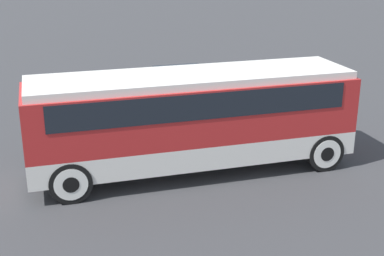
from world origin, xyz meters
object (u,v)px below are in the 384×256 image
at_px(tour_bus, 195,113).
at_px(parked_car_mid, 181,99).
at_px(parked_car_near, 182,82).
at_px(parked_car_far, 268,91).

distance_m(tour_bus, parked_car_mid, 5.45).
distance_m(tour_bus, parked_car_near, 8.47).
xyz_separation_m(parked_car_mid, parked_car_far, (3.96, 0.36, -0.05)).
xyz_separation_m(parked_car_near, parked_car_far, (3.10, -2.58, 0.01)).
xyz_separation_m(tour_bus, parked_car_far, (4.94, 5.59, -1.19)).
distance_m(parked_car_near, parked_car_far, 4.03).
relative_size(tour_bus, parked_car_far, 2.26).
distance_m(tour_bus, parked_car_far, 7.56).
height_order(parked_car_near, parked_car_far, parked_car_far).
xyz_separation_m(tour_bus, parked_car_mid, (0.97, 5.24, -1.14)).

